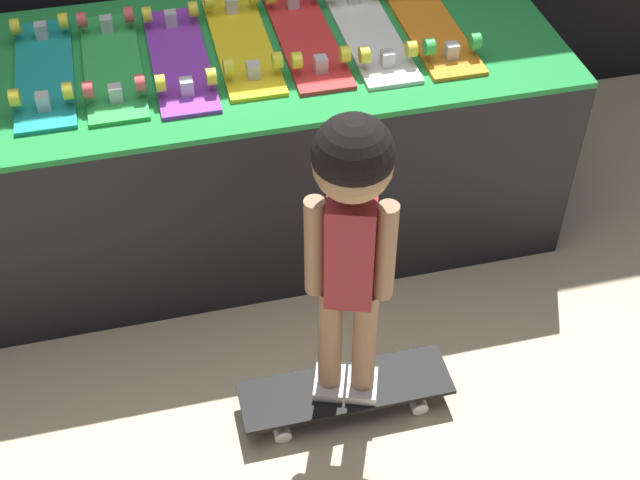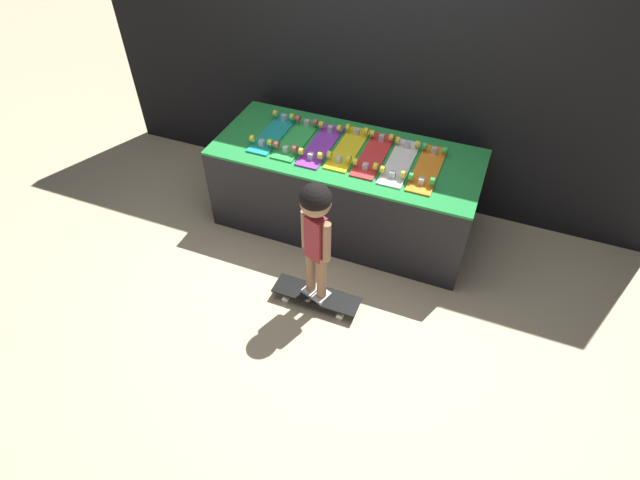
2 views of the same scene
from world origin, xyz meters
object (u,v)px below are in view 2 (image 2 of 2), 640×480
object	(u,v)px
skateboard_green_on_rack	(297,138)
skateboard_orange_on_rack	(428,168)
child	(316,223)
skateboard_on_floor	(316,296)
skateboard_white_on_rack	(400,161)
skateboard_purple_on_rack	(321,144)
skateboard_yellow_on_rack	(348,147)
skateboard_teal_on_rack	(273,132)
skateboard_red_on_rack	(374,154)

from	to	relation	value
skateboard_green_on_rack	skateboard_orange_on_rack	bearing A→B (deg)	-0.50
child	skateboard_on_floor	bearing A→B (deg)	-56.93
skateboard_white_on_rack	skateboard_orange_on_rack	world-z (taller)	same
skateboard_purple_on_rack	skateboard_green_on_rack	bearing A→B (deg)	176.08
skateboard_white_on_rack	child	xyz separation A→B (m)	(-0.31, -0.92, 0.04)
skateboard_yellow_on_rack	skateboard_white_on_rack	bearing A→B (deg)	-4.50
skateboard_yellow_on_rack	skateboard_white_on_rack	world-z (taller)	same
skateboard_orange_on_rack	child	world-z (taller)	child
skateboard_teal_on_rack	skateboard_green_on_rack	xyz separation A→B (m)	(0.21, -0.01, 0.00)
skateboard_green_on_rack	skateboard_white_on_rack	bearing A→B (deg)	-0.46
skateboard_teal_on_rack	child	world-z (taller)	child
skateboard_teal_on_rack	skateboard_on_floor	world-z (taller)	skateboard_teal_on_rack
skateboard_orange_on_rack	skateboard_red_on_rack	bearing A→B (deg)	177.08
skateboard_orange_on_rack	skateboard_on_floor	bearing A→B (deg)	-119.66
child	skateboard_orange_on_rack	bearing A→B (deg)	79.37
skateboard_purple_on_rack	skateboard_white_on_rack	world-z (taller)	same
skateboard_teal_on_rack	skateboard_orange_on_rack	world-z (taller)	same
skateboard_teal_on_rack	skateboard_yellow_on_rack	world-z (taller)	same
skateboard_yellow_on_rack	skateboard_orange_on_rack	size ratio (longest dim) A/B	1.00
skateboard_red_on_rack	skateboard_purple_on_rack	bearing A→B (deg)	-176.38
skateboard_teal_on_rack	skateboard_red_on_rack	world-z (taller)	same
skateboard_green_on_rack	skateboard_yellow_on_rack	xyz separation A→B (m)	(0.43, 0.03, 0.00)
skateboard_red_on_rack	skateboard_white_on_rack	xyz separation A→B (m)	(0.21, -0.02, 0.00)
skateboard_red_on_rack	skateboard_orange_on_rack	distance (m)	0.43
skateboard_green_on_rack	skateboard_purple_on_rack	size ratio (longest dim) A/B	1.00
skateboard_green_on_rack	skateboard_purple_on_rack	xyz separation A→B (m)	(0.21, -0.01, 0.00)
skateboard_red_on_rack	skateboard_orange_on_rack	xyz separation A→B (m)	(0.43, -0.02, 0.00)
skateboard_yellow_on_rack	skateboard_red_on_rack	bearing A→B (deg)	-3.88
skateboard_red_on_rack	skateboard_on_floor	xyz separation A→B (m)	(-0.10, -0.94, -0.69)
child	skateboard_purple_on_rack	bearing A→B (deg)	128.85
skateboard_yellow_on_rack	skateboard_orange_on_rack	world-z (taller)	same
skateboard_teal_on_rack	skateboard_yellow_on_rack	xyz separation A→B (m)	(0.64, 0.02, 0.00)
skateboard_red_on_rack	skateboard_on_floor	size ratio (longest dim) A/B	0.96
skateboard_yellow_on_rack	skateboard_white_on_rack	xyz separation A→B (m)	(0.43, -0.03, 0.00)
skateboard_teal_on_rack	child	bearing A→B (deg)	-51.11
skateboard_white_on_rack	skateboard_orange_on_rack	bearing A→B (deg)	-0.70
skateboard_orange_on_rack	skateboard_on_floor	distance (m)	1.26
skateboard_purple_on_rack	child	size ratio (longest dim) A/B	0.62
skateboard_white_on_rack	skateboard_green_on_rack	bearing A→B (deg)	179.54
skateboard_teal_on_rack	skateboard_red_on_rack	xyz separation A→B (m)	(0.85, 0.00, 0.00)
skateboard_purple_on_rack	skateboard_white_on_rack	distance (m)	0.64
skateboard_green_on_rack	child	distance (m)	1.08
skateboard_teal_on_rack	child	distance (m)	1.21
skateboard_teal_on_rack	skateboard_orange_on_rack	size ratio (longest dim) A/B	1.00
skateboard_yellow_on_rack	skateboard_red_on_rack	xyz separation A→B (m)	(0.21, -0.01, 0.00)
skateboard_yellow_on_rack	skateboard_on_floor	xyz separation A→B (m)	(0.12, -0.96, -0.69)
skateboard_green_on_rack	skateboard_orange_on_rack	xyz separation A→B (m)	(1.07, -0.01, 0.00)
skateboard_teal_on_rack	skateboard_purple_on_rack	size ratio (longest dim) A/B	1.00
skateboard_purple_on_rack	child	distance (m)	0.97
skateboard_on_floor	child	bearing A→B (deg)	104.04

